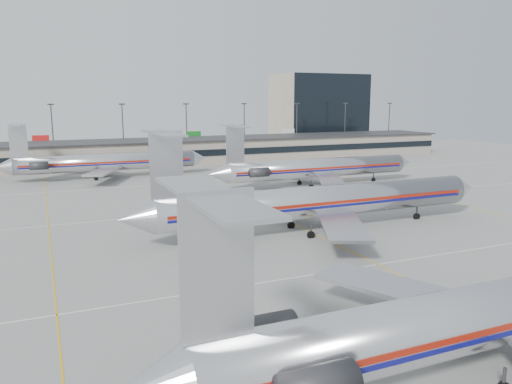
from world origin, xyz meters
TOP-DOWN VIEW (x-y plane):
  - ground at (0.00, 0.00)m, footprint 260.00×260.00m
  - apron_markings at (0.00, 10.00)m, footprint 160.00×0.15m
  - terminal at (0.00, 97.97)m, footprint 162.00×17.00m
  - light_mast_row at (0.00, 112.00)m, footprint 163.60×0.40m
  - distant_building at (62.00, 128.00)m, footprint 30.00×20.00m
  - jet_foreground at (-5.44, -8.84)m, footprint 47.88×28.19m
  - jet_second_row at (0.85, 23.74)m, footprint 50.09×29.49m
  - jet_third_row at (17.55, 53.00)m, footprint 44.01×27.07m
  - jet_back_row at (-18.26, 78.79)m, footprint 42.97×26.43m

SIDE VIEW (x-z plane):
  - ground at x=0.00m, z-range 0.00..0.00m
  - apron_markings at x=0.00m, z-range 0.00..0.02m
  - terminal at x=0.00m, z-range 0.03..6.28m
  - jet_back_row at x=-18.26m, z-range -2.46..9.29m
  - jet_third_row at x=17.55m, z-range -2.52..9.51m
  - jet_foreground at x=-5.44m, z-range -2.63..9.90m
  - jet_second_row at x=0.85m, z-range -2.75..10.36m
  - light_mast_row at x=0.00m, z-range 0.94..16.22m
  - distant_building at x=62.00m, z-range 0.00..25.00m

